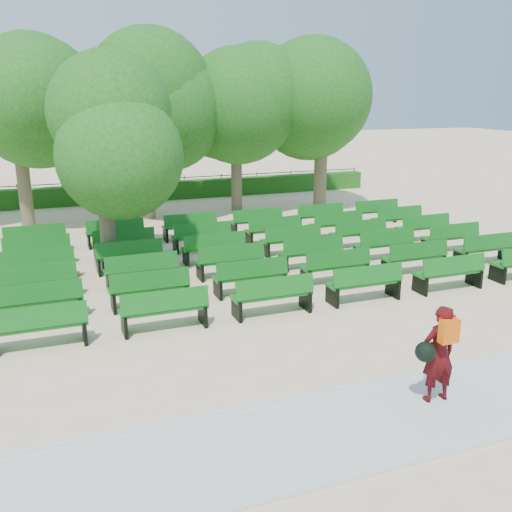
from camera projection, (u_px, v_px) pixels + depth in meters
The scene contains 9 objects.
ground at pixel (205, 289), 15.59m from camera, with size 120.00×120.00×0.00m, color beige.
paving at pixel (334, 433), 8.93m from camera, with size 30.00×2.20×0.06m, color silver.
curb at pixel (303, 397), 9.96m from camera, with size 30.00×0.12×0.10m, color silver.
hedge at pixel (127, 193), 28.06m from camera, with size 26.00×0.70×0.90m, color #205D18.
fence at pixel (126, 200), 28.54m from camera, with size 26.00×0.10×1.02m, color black, non-canonical shape.
tree_line at pixel (142, 218), 24.58m from camera, with size 21.80×6.80×7.04m, color #22651B, non-canonical shape.
bench_array at pixel (222, 266), 17.37m from camera, with size 1.98×0.66×1.24m.
tree_among at pixel (101, 142), 16.12m from camera, with size 3.92×3.92×5.64m.
person at pixel (438, 353), 9.60m from camera, with size 0.81×0.49×1.73m.
Camera 1 is at (-3.91, -14.28, 5.16)m, focal length 40.00 mm.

